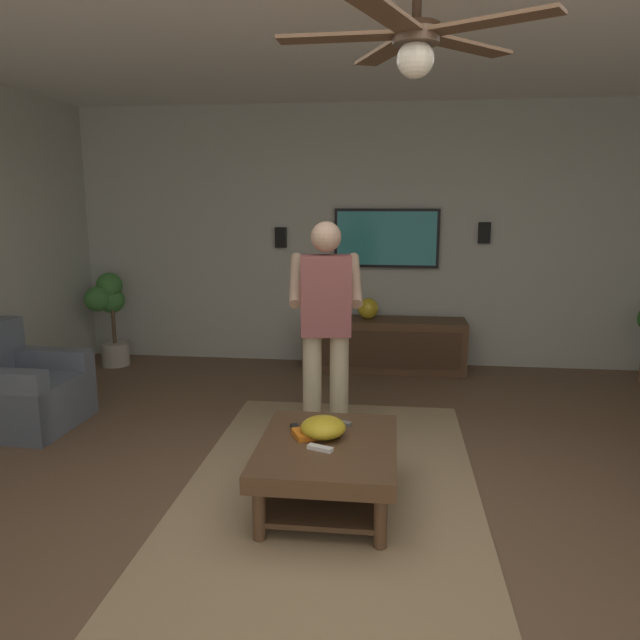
{
  "coord_description": "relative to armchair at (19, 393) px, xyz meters",
  "views": [
    {
      "loc": [
        -2.9,
        -0.2,
        1.79
      ],
      "look_at": [
        0.73,
        0.24,
        1.06
      ],
      "focal_mm": 33.8,
      "sensor_mm": 36.0,
      "label": 1
    }
  ],
  "objects": [
    {
      "name": "media_console",
      "position": [
        1.98,
        -2.87,
        -0.0
      ],
      "size": [
        0.45,
        1.7,
        0.55
      ],
      "rotation": [
        0.0,
        0.0,
        3.14
      ],
      "color": "#513823",
      "rests_on": "ground"
    },
    {
      "name": "tv",
      "position": [
        2.22,
        -2.87,
        1.1
      ],
      "size": [
        0.05,
        1.11,
        0.62
      ],
      "rotation": [
        0.0,
        0.0,
        3.14
      ],
      "color": "black"
    },
    {
      "name": "remote_white",
      "position": [
        -1.1,
        -2.55,
        0.13
      ],
      "size": [
        0.09,
        0.16,
        0.02
      ],
      "primitive_type": "cube",
      "rotation": [
        0.0,
        0.0,
        4.36
      ],
      "color": "white",
      "rests_on": "coffee_table"
    },
    {
      "name": "area_rug",
      "position": [
        -0.79,
        -2.58,
        -0.27
      ],
      "size": [
        3.15,
        1.83,
        0.01
      ],
      "primitive_type": "cube",
      "color": "#9E8460",
      "rests_on": "ground"
    },
    {
      "name": "wall_speaker_left",
      "position": [
        2.24,
        -3.88,
        1.17
      ],
      "size": [
        0.06,
        0.12,
        0.22
      ],
      "primitive_type": "cube",
      "color": "black"
    },
    {
      "name": "ground_plane",
      "position": [
        -1.37,
        -2.73,
        -0.28
      ],
      "size": [
        8.73,
        8.73,
        0.0
      ],
      "primitive_type": "plane",
      "color": "brown"
    },
    {
      "name": "vase_round",
      "position": [
        2.0,
        -2.69,
        0.38
      ],
      "size": [
        0.22,
        0.22,
        0.22
      ],
      "primitive_type": "sphere",
      "color": "gold",
      "rests_on": "media_console"
    },
    {
      "name": "potted_plant_tall",
      "position": [
        1.83,
        0.11,
        0.33
      ],
      "size": [
        0.4,
        0.41,
        1.01
      ],
      "color": "#B7B2A8",
      "rests_on": "ground"
    },
    {
      "name": "wall_back_tv",
      "position": [
        2.32,
        -2.73,
        1.11
      ],
      "size": [
        0.1,
        6.67,
        2.78
      ],
      "primitive_type": "cube",
      "color": "#B2B7AD",
      "rests_on": "ground"
    },
    {
      "name": "wall_speaker_right",
      "position": [
        2.24,
        -1.72,
        1.1
      ],
      "size": [
        0.06,
        0.12,
        0.22
      ],
      "primitive_type": "cube",
      "color": "black"
    },
    {
      "name": "remote_grey",
      "position": [
        -0.7,
        -2.62,
        0.13
      ],
      "size": [
        0.09,
        0.16,
        0.02
      ],
      "primitive_type": "cube",
      "rotation": [
        0.0,
        0.0,
        1.22
      ],
      "color": "slate",
      "rests_on": "coffee_table"
    },
    {
      "name": "person_standing",
      "position": [
        0.01,
        -2.46,
        0.65
      ],
      "size": [
        0.58,
        0.59,
        1.64
      ],
      "rotation": [
        0.0,
        0.0,
        0.13
      ],
      "color": "#C6B793",
      "rests_on": "ground"
    },
    {
      "name": "book",
      "position": [
        -0.9,
        -2.48,
        0.14
      ],
      "size": [
        0.24,
        0.27,
        0.04
      ],
      "primitive_type": "cube",
      "rotation": [
        0.0,
        0.0,
        5.17
      ],
      "color": "orange",
      "rests_on": "coffee_table"
    },
    {
      "name": "armchair",
      "position": [
        0.0,
        0.0,
        0.0
      ],
      "size": [
        0.83,
        0.84,
        0.82
      ],
      "rotation": [
        0.0,
        0.0,
        -1.61
      ],
      "color": "slate",
      "rests_on": "ground"
    },
    {
      "name": "coffee_table",
      "position": [
        -0.99,
        -2.58,
        0.02
      ],
      "size": [
        1.0,
        0.8,
        0.4
      ],
      "color": "#513823",
      "rests_on": "ground"
    },
    {
      "name": "remote_black",
      "position": [
        -0.84,
        -2.37,
        0.13
      ],
      "size": [
        0.16,
        0.1,
        0.02
      ],
      "primitive_type": "cube",
      "rotation": [
        0.0,
        0.0,
        3.54
      ],
      "color": "black",
      "rests_on": "coffee_table"
    },
    {
      "name": "ceiling_fan",
      "position": [
        -1.49,
        -3.0,
        2.17
      ],
      "size": [
        1.15,
        1.16,
        0.46
      ],
      "color": "#4C3828"
    },
    {
      "name": "bowl",
      "position": [
        -0.91,
        -2.55,
        0.18
      ],
      "size": [
        0.27,
        0.27,
        0.12
      ],
      "primitive_type": "ellipsoid",
      "color": "gold",
      "rests_on": "coffee_table"
    }
  ]
}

